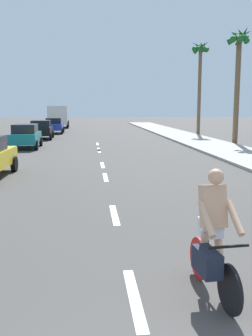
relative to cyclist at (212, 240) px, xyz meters
The scene contains 16 objects.
ground_plane 17.01m from the cyclist, 93.63° to the left, with size 160.00×160.00×0.00m, color #423F3D.
sidewalk_strip 20.12m from the cyclist, 70.54° to the left, with size 3.60×80.00×0.14m, color #9E998E.
lane_stripe_1 1.36m from the cyclist, behind, with size 0.16×1.80×0.01m, color white.
lane_stripe_2 4.47m from the cyclist, 104.17° to the left, with size 0.16×1.80×0.01m, color white.
lane_stripe_3 9.53m from the cyclist, 96.51° to the left, with size 0.16×1.80×0.01m, color white.
lane_stripe_4 12.63m from the cyclist, 94.90° to the left, with size 0.16×1.80×0.01m, color white.
lane_stripe_5 18.39m from the cyclist, 93.36° to the left, with size 0.16×1.80×0.01m, color white.
lane_stripe_6 19.31m from the cyclist, 93.20° to the left, with size 0.16×1.80×0.01m, color white.
lane_stripe_7 22.94m from the cyclist, 92.69° to the left, with size 0.16×1.80×0.01m, color white.
cyclist is the anchor object (origin of this frame).
parked_car_teal 21.18m from the cyclist, 105.81° to the left, with size 1.87×3.91×1.57m.
parked_car_black 28.31m from the cyclist, 101.50° to the left, with size 1.95×4.06×1.57m.
parked_car_blue 35.10m from the cyclist, 98.51° to the left, with size 1.93×4.07×1.57m.
delivery_truck 45.80m from the cyclist, 97.04° to the left, with size 2.87×6.33×2.80m.
palm_tree_far 24.28m from the cyclist, 67.98° to the left, with size 1.88×1.91×8.22m.
palm_tree_distant 32.82m from the cyclist, 74.22° to the left, with size 1.87×1.88×8.88m.
Camera 1 is at (-0.60, -1.90, 2.65)m, focal length 40.91 mm.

